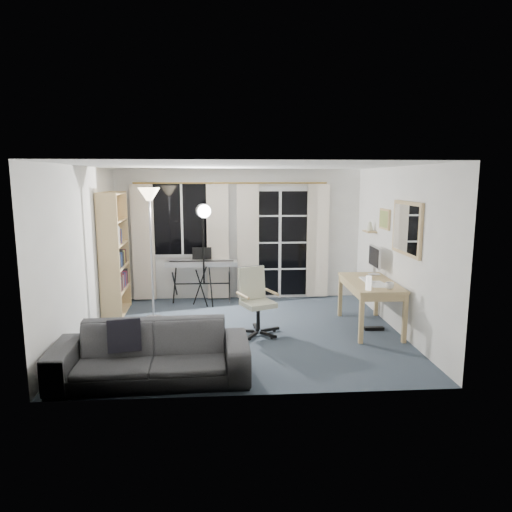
{
  "coord_description": "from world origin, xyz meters",
  "views": [
    {
      "loc": [
        -0.27,
        -6.42,
        2.21
      ],
      "look_at": [
        0.19,
        0.35,
        1.07
      ],
      "focal_mm": 32.0,
      "sensor_mm": 36.0,
      "label": 1
    }
  ],
  "objects_px": {
    "monitor": "(375,258)",
    "sofa": "(151,344)",
    "bookshelf": "(112,257)",
    "torchiere_lamp": "(150,214)",
    "mug": "(389,285)",
    "keyboard_piano": "(202,264)",
    "office_chair": "(255,295)",
    "studio_light": "(204,223)",
    "desk": "(370,287)"
  },
  "relations": [
    {
      "from": "monitor",
      "to": "sofa",
      "type": "distance_m",
      "value": 3.82
    },
    {
      "from": "bookshelf",
      "to": "torchiere_lamp",
      "type": "distance_m",
      "value": 1.08
    },
    {
      "from": "monitor",
      "to": "mug",
      "type": "xyz_separation_m",
      "value": [
        -0.1,
        -0.95,
        -0.21
      ]
    },
    {
      "from": "keyboard_piano",
      "to": "monitor",
      "type": "relative_size",
      "value": 2.46
    },
    {
      "from": "torchiere_lamp",
      "to": "office_chair",
      "type": "relative_size",
      "value": 2.17
    },
    {
      "from": "office_chair",
      "to": "sofa",
      "type": "height_order",
      "value": "office_chair"
    },
    {
      "from": "torchiere_lamp",
      "to": "keyboard_piano",
      "type": "distance_m",
      "value": 1.57
    },
    {
      "from": "keyboard_piano",
      "to": "studio_light",
      "type": "height_order",
      "value": "studio_light"
    },
    {
      "from": "studio_light",
      "to": "monitor",
      "type": "xyz_separation_m",
      "value": [
        2.71,
        -0.89,
        -0.48
      ]
    },
    {
      "from": "office_chair",
      "to": "bookshelf",
      "type": "bearing_deg",
      "value": 130.46
    },
    {
      "from": "torchiere_lamp",
      "to": "sofa",
      "type": "distance_m",
      "value": 2.6
    },
    {
      "from": "desk",
      "to": "bookshelf",
      "type": "bearing_deg",
      "value": 166.84
    },
    {
      "from": "keyboard_piano",
      "to": "office_chair",
      "type": "bearing_deg",
      "value": -63.43
    },
    {
      "from": "keyboard_piano",
      "to": "monitor",
      "type": "height_order",
      "value": "monitor"
    },
    {
      "from": "office_chair",
      "to": "mug",
      "type": "relative_size",
      "value": 8.11
    },
    {
      "from": "keyboard_piano",
      "to": "desk",
      "type": "relative_size",
      "value": 0.94
    },
    {
      "from": "studio_light",
      "to": "monitor",
      "type": "relative_size",
      "value": 3.53
    },
    {
      "from": "office_chair",
      "to": "sofa",
      "type": "bearing_deg",
      "value": -152.68
    },
    {
      "from": "keyboard_piano",
      "to": "studio_light",
      "type": "bearing_deg",
      "value": -78.75
    },
    {
      "from": "desk",
      "to": "torchiere_lamp",
      "type": "bearing_deg",
      "value": 170.22
    },
    {
      "from": "mug",
      "to": "sofa",
      "type": "xyz_separation_m",
      "value": [
        -3.08,
        -1.09,
        -0.36
      ]
    },
    {
      "from": "keyboard_piano",
      "to": "mug",
      "type": "distance_m",
      "value": 3.43
    },
    {
      "from": "mug",
      "to": "office_chair",
      "type": "bearing_deg",
      "value": 166.48
    },
    {
      "from": "bookshelf",
      "to": "studio_light",
      "type": "bearing_deg",
      "value": 8.49
    },
    {
      "from": "bookshelf",
      "to": "torchiere_lamp",
      "type": "height_order",
      "value": "torchiere_lamp"
    },
    {
      "from": "torchiere_lamp",
      "to": "mug",
      "type": "distance_m",
      "value": 3.71
    },
    {
      "from": "office_chair",
      "to": "desk",
      "type": "relative_size",
      "value": 0.7
    },
    {
      "from": "keyboard_piano",
      "to": "desk",
      "type": "xyz_separation_m",
      "value": [
        2.57,
        -1.65,
        -0.07
      ]
    },
    {
      "from": "bookshelf",
      "to": "monitor",
      "type": "distance_m",
      "value": 4.24
    },
    {
      "from": "bookshelf",
      "to": "sofa",
      "type": "relative_size",
      "value": 0.93
    },
    {
      "from": "torchiere_lamp",
      "to": "mug",
      "type": "height_order",
      "value": "torchiere_lamp"
    },
    {
      "from": "bookshelf",
      "to": "sofa",
      "type": "bearing_deg",
      "value": -71.17
    },
    {
      "from": "monitor",
      "to": "desk",
      "type": "bearing_deg",
      "value": -112.07
    },
    {
      "from": "studio_light",
      "to": "sofa",
      "type": "height_order",
      "value": "studio_light"
    },
    {
      "from": "sofa",
      "to": "monitor",
      "type": "bearing_deg",
      "value": 30.57
    },
    {
      "from": "studio_light",
      "to": "office_chair",
      "type": "xyz_separation_m",
      "value": [
        0.78,
        -1.39,
        -0.91
      ]
    },
    {
      "from": "sofa",
      "to": "mug",
      "type": "bearing_deg",
      "value": 17.36
    },
    {
      "from": "bookshelf",
      "to": "mug",
      "type": "bearing_deg",
      "value": -23.04
    },
    {
      "from": "torchiere_lamp",
      "to": "office_chair",
      "type": "xyz_separation_m",
      "value": [
        1.57,
        -0.72,
        -1.12
      ]
    },
    {
      "from": "torchiere_lamp",
      "to": "studio_light",
      "type": "bearing_deg",
      "value": 40.47
    },
    {
      "from": "keyboard_piano",
      "to": "bookshelf",
      "type": "bearing_deg",
      "value": -156.77
    },
    {
      "from": "desk",
      "to": "sofa",
      "type": "distance_m",
      "value": 3.39
    },
    {
      "from": "sofa",
      "to": "desk",
      "type": "bearing_deg",
      "value": 25.95
    },
    {
      "from": "mug",
      "to": "desk",
      "type": "bearing_deg",
      "value": 101.31
    },
    {
      "from": "studio_light",
      "to": "office_chair",
      "type": "relative_size",
      "value": 1.92
    },
    {
      "from": "studio_light",
      "to": "mug",
      "type": "height_order",
      "value": "studio_light"
    },
    {
      "from": "mug",
      "to": "studio_light",
      "type": "bearing_deg",
      "value": 144.92
    },
    {
      "from": "desk",
      "to": "office_chair",
      "type": "bearing_deg",
      "value": -176.51
    },
    {
      "from": "desk",
      "to": "keyboard_piano",
      "type": "bearing_deg",
      "value": 148.82
    },
    {
      "from": "bookshelf",
      "to": "mug",
      "type": "relative_size",
      "value": 16.99
    }
  ]
}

